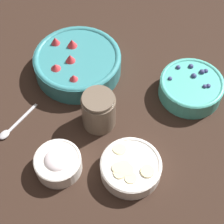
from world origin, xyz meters
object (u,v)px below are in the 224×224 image
object	(u,v)px
bowl_bananas	(131,167)
jar_chocolate	(99,111)
bowl_strawberries	(77,62)
bowl_cream	(58,162)
bowl_blueberries	(191,87)

from	to	relation	value
bowl_bananas	jar_chocolate	bearing A→B (deg)	-142.21
jar_chocolate	bowl_bananas	bearing A→B (deg)	37.79
bowl_strawberries	bowl_cream	distance (m)	0.31
bowl_strawberries	bowl_blueberries	bearing A→B (deg)	84.38
bowl_strawberries	bowl_blueberries	distance (m)	0.33
bowl_bananas	jar_chocolate	world-z (taller)	jar_chocolate
bowl_cream	jar_chocolate	distance (m)	0.17
jar_chocolate	bowl_cream	bearing A→B (deg)	-25.69
bowl_strawberries	bowl_bananas	size ratio (longest dim) A/B	1.69
bowl_blueberries	bowl_cream	world-z (taller)	bowl_blueberries
bowl_cream	jar_chocolate	bearing A→B (deg)	154.31
bowl_strawberries	bowl_bananas	bearing A→B (deg)	33.38
bowl_blueberries	bowl_cream	distance (m)	0.41
bowl_blueberries	jar_chocolate	size ratio (longest dim) A/B	1.64
bowl_strawberries	bowl_blueberries	size ratio (longest dim) A/B	1.43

